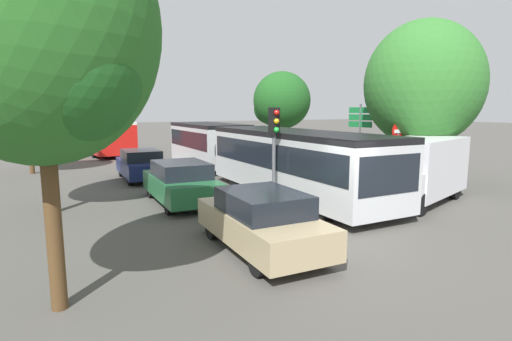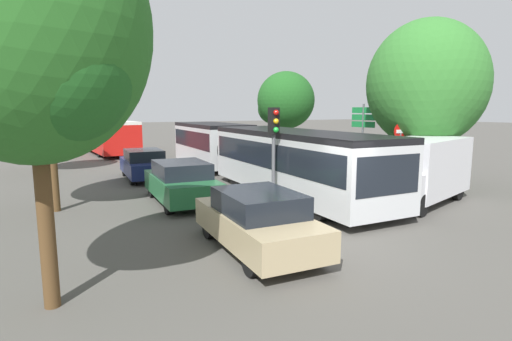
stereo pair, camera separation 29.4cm
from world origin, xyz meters
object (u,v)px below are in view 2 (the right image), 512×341
no_entry_sign (400,146)px  tree_left_far (31,102)px  tree_left_near (35,34)px  white_van (420,169)px  traffic_light (274,135)px  direction_sign_post (363,125)px  tree_right_mid (284,102)px  queued_car_tan (257,220)px  queued_car_navy (144,164)px  tree_right_near (426,84)px  articulated_bus (253,150)px  city_bus_rear (105,134)px  queued_car_green (181,182)px  tree_left_mid (43,65)px

no_entry_sign → tree_left_far: bearing=-134.2°
no_entry_sign → tree_left_near: bearing=-71.9°
white_van → traffic_light: (-5.04, 1.78, 1.26)m
white_van → tree_left_near: size_ratio=0.79×
direction_sign_post → tree_right_mid: size_ratio=0.63×
direction_sign_post → tree_left_far: bearing=-39.2°
traffic_light → tree_left_far: (-7.17, 12.52, 1.22)m
queued_car_tan → queued_car_navy: 11.27m
traffic_light → tree_right_near: tree_right_near is taller
articulated_bus → city_bus_rear: articulated_bus is taller
queued_car_tan → no_entry_sign: (8.26, 3.25, 1.14)m
tree_left_far → queued_car_green: bearing=-65.6°
tree_right_near → tree_left_near: bearing=-162.9°
city_bus_rear → queued_car_navy: (-0.15, -14.06, -0.72)m
articulated_bus → traffic_light: size_ratio=5.06×
white_van → tree_left_mid: (-11.64, 4.84, 3.47)m
queued_car_tan → queued_car_green: bearing=3.8°
articulated_bus → queued_car_navy: (-4.26, 3.14, -0.74)m
queued_car_green → city_bus_rear: bearing=2.8°
white_van → tree_left_mid: 13.07m
queued_car_navy → tree_right_mid: bearing=-70.5°
articulated_bus → direction_sign_post: size_ratio=4.78×
traffic_light → tree_right_mid: (7.18, 10.76, 1.33)m
articulated_bus → traffic_light: (-1.71, -4.78, 1.03)m
city_bus_rear → queued_car_navy: bearing=175.6°
queued_car_navy → direction_sign_post: 10.73m
direction_sign_post → tree_right_mid: bearing=-97.7°
queued_car_navy → white_van: 12.31m
tree_left_mid → tree_right_mid: tree_left_mid is taller
direction_sign_post → tree_left_near: 15.70m
direction_sign_post → tree_left_near: size_ratio=0.53×
queued_car_navy → tree_left_near: 13.38m
tree_left_mid → tree_right_near: size_ratio=1.01×
city_bus_rear → tree_left_near: tree_left_near is taller
queued_car_navy → traffic_light: (2.55, -7.91, 1.77)m
articulated_bus → tree_left_mid: size_ratio=2.42×
tree_left_mid → tree_left_far: bearing=93.4°
direction_sign_post → tree_left_mid: (-13.52, -0.14, 2.14)m
queued_car_navy → tree_left_far: (-4.62, 4.61, 2.99)m
traffic_light → direction_sign_post: bearing=114.9°
queued_car_green → queued_car_navy: bearing=3.5°
queued_car_tan → direction_sign_post: (9.37, 6.56, 1.84)m
traffic_light → queued_car_navy: bearing=-162.1°
articulated_bus → queued_car_navy: 5.34m
direction_sign_post → tree_left_near: (-13.71, -7.42, 1.91)m
articulated_bus → direction_sign_post: direction_sign_post is taller
city_bus_rear → queued_car_tan: 25.34m
no_entry_sign → queued_car_tan: bearing=-68.5°
queued_car_navy → tree_right_near: size_ratio=0.60×
tree_left_far → queued_car_tan: bearing=-73.4°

